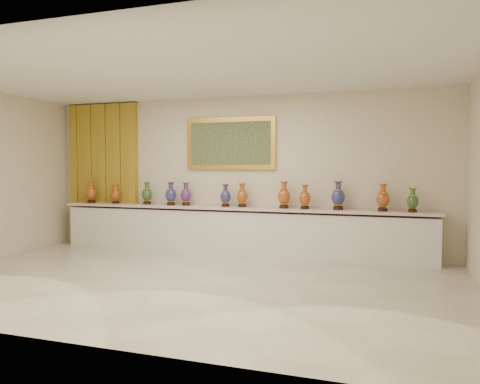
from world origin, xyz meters
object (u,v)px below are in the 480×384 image
(vase_2, at_px, (147,194))
(vase_0, at_px, (91,193))
(vase_1, at_px, (116,195))
(counter, at_px, (235,231))

(vase_2, bearing_deg, vase_0, -177.14)
(vase_0, relative_size, vase_1, 1.19)
(vase_1, height_order, vase_2, vase_2)
(counter, xyz_separation_m, vase_1, (-2.63, -0.00, 0.65))
(counter, height_order, vase_0, vase_0)
(counter, relative_size, vase_2, 16.06)
(vase_0, distance_m, vase_1, 0.57)
(vase_0, bearing_deg, counter, 0.94)
(vase_2, bearing_deg, vase_1, -178.90)
(vase_1, relative_size, vase_2, 0.89)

